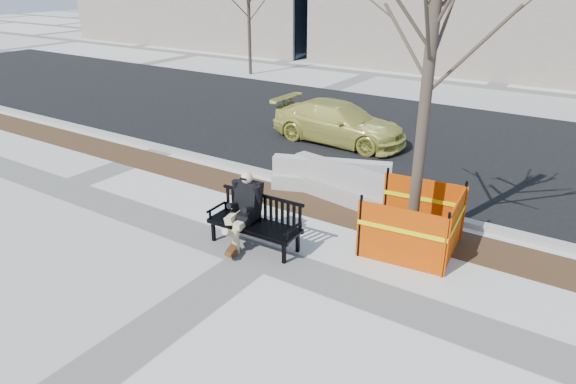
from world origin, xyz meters
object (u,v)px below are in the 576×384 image
object	(u,v)px
jersey_barrier_right	(348,202)
jersey_barrier_left	(331,191)
seated_man	(246,241)
sedan	(338,142)
bench	(255,246)
tree_fence	(410,247)

from	to	relation	value
jersey_barrier_right	jersey_barrier_left	bearing A→B (deg)	160.92
seated_man	sedan	size ratio (longest dim) A/B	0.34
bench	tree_fence	xyz separation A→B (m)	(2.62, 1.67, 0.00)
tree_fence	bench	bearing A→B (deg)	-147.54
sedan	jersey_barrier_right	world-z (taller)	sedan
seated_man	jersey_barrier_right	xyz separation A→B (m)	(0.83, 2.90, 0.00)
seated_man	jersey_barrier_left	world-z (taller)	seated_man
tree_fence	jersey_barrier_right	distance (m)	2.42
tree_fence	jersey_barrier_right	bearing A→B (deg)	148.05
bench	seated_man	distance (m)	0.27
jersey_barrier_right	bench	bearing A→B (deg)	-91.40
bench	jersey_barrier_right	xyz separation A→B (m)	(0.57, 2.94, 0.00)
sedan	jersey_barrier_right	bearing A→B (deg)	-147.53
jersey_barrier_right	tree_fence	bearing A→B (deg)	-22.40
bench	sedan	size ratio (longest dim) A/B	0.44
bench	jersey_barrier_right	world-z (taller)	bench
sedan	bench	bearing A→B (deg)	-163.75
seated_man	jersey_barrier_right	bearing A→B (deg)	72.11
jersey_barrier_left	tree_fence	bearing A→B (deg)	-51.78
bench	sedan	world-z (taller)	sedan
seated_man	jersey_barrier_right	size ratio (longest dim) A/B	0.48
sedan	jersey_barrier_left	world-z (taller)	sedan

